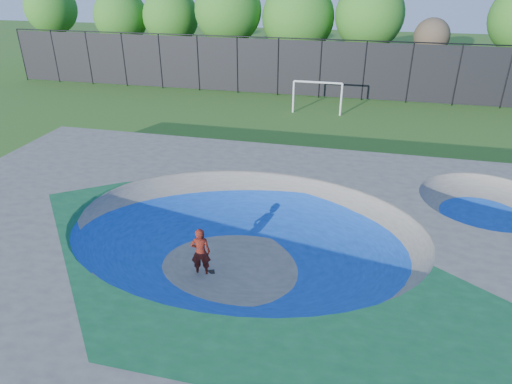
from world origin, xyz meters
TOP-DOWN VIEW (x-y plane):
  - ground at (0.00, 0.00)m, footprint 120.00×120.00m
  - skate_deck at (0.00, 0.00)m, footprint 22.00×14.00m
  - skater at (-1.17, -0.74)m, footprint 0.67×0.52m
  - skateboard at (-1.17, -0.74)m, footprint 0.80×0.51m
  - soccer_goal at (0.29, 16.95)m, footprint 3.13×0.12m
  - fence at (0.00, 21.00)m, footprint 48.09×0.09m
  - treeline at (-0.19, 25.87)m, footprint 52.58×6.76m

SIDE VIEW (x-z plane):
  - ground at x=0.00m, z-range 0.00..0.00m
  - skateboard at x=-1.17m, z-range 0.00..0.05m
  - skate_deck at x=0.00m, z-range 0.00..1.50m
  - skater at x=-1.17m, z-range 0.00..1.61m
  - soccer_goal at x=0.29m, z-range 0.40..2.46m
  - fence at x=0.00m, z-range 0.08..4.12m
  - treeline at x=-0.19m, z-range 1.01..8.96m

